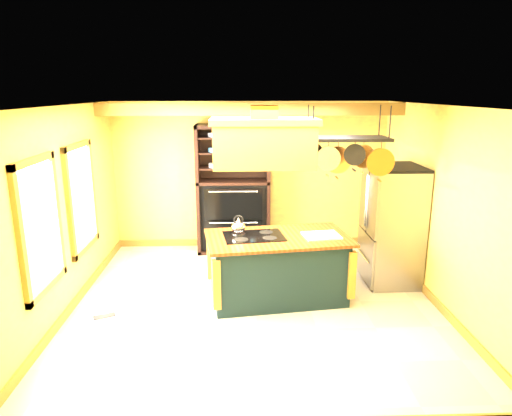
{
  "coord_description": "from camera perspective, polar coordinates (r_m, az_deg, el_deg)",
  "views": [
    {
      "loc": [
        -0.21,
        -5.84,
        2.89
      ],
      "look_at": [
        0.02,
        0.3,
        1.3
      ],
      "focal_mm": 32.0,
      "sensor_mm": 36.0,
      "label": 1
    }
  ],
  "objects": [
    {
      "name": "floor",
      "position": [
        6.52,
        -0.07,
        -11.8
      ],
      "size": [
        5.0,
        5.0,
        0.0
      ],
      "primitive_type": "plane",
      "color": "beige",
      "rests_on": "ground"
    },
    {
      "name": "ceiling",
      "position": [
        5.84,
        -0.08,
        12.67
      ],
      "size": [
        5.0,
        5.0,
        0.0
      ],
      "primitive_type": "plane",
      "rotation": [
        3.14,
        0.0,
        0.0
      ],
      "color": "white",
      "rests_on": "wall_back"
    },
    {
      "name": "wall_back",
      "position": [
        8.48,
        -0.69,
        4.06
      ],
      "size": [
        5.0,
        0.02,
        2.7
      ],
      "primitive_type": "cube",
      "color": "#D5C54E",
      "rests_on": "floor"
    },
    {
      "name": "wall_front",
      "position": [
        3.68,
        1.36,
        -10.18
      ],
      "size": [
        5.0,
        0.02,
        2.7
      ],
      "primitive_type": "cube",
      "color": "#D5C54E",
      "rests_on": "floor"
    },
    {
      "name": "wall_left",
      "position": [
        6.46,
        -22.84,
        -0.43
      ],
      "size": [
        0.02,
        5.0,
        2.7
      ],
      "primitive_type": "cube",
      "color": "#D5C54E",
      "rests_on": "floor"
    },
    {
      "name": "wall_right",
      "position": [
        6.62,
        22.1,
        -0.01
      ],
      "size": [
        0.02,
        5.0,
        2.7
      ],
      "primitive_type": "cube",
      "color": "#D5C54E",
      "rests_on": "floor"
    },
    {
      "name": "ceiling_beam",
      "position": [
        7.55,
        -0.56,
        12.25
      ],
      "size": [
        5.0,
        0.15,
        0.2
      ],
      "primitive_type": "cube",
      "color": "olive",
      "rests_on": "ceiling"
    },
    {
      "name": "window_near",
      "position": [
        5.72,
        -25.3,
        -2.01
      ],
      "size": [
        0.06,
        1.06,
        1.56
      ],
      "color": "olive",
      "rests_on": "wall_left"
    },
    {
      "name": "window_far",
      "position": [
        6.98,
        -20.94,
        1.23
      ],
      "size": [
        0.06,
        1.06,
        1.56
      ],
      "color": "olive",
      "rests_on": "wall_left"
    },
    {
      "name": "kitchen_island",
      "position": [
        6.5,
        2.68,
        -7.36
      ],
      "size": [
        2.1,
        1.35,
        1.11
      ],
      "rotation": [
        0.0,
        0.0,
        0.14
      ],
      "color": "black",
      "rests_on": "floor"
    },
    {
      "name": "range_hood",
      "position": [
        6.05,
        0.99,
        8.37
      ],
      "size": [
        1.4,
        0.79,
        0.8
      ],
      "color": "orange",
      "rests_on": "ceiling"
    },
    {
      "name": "pot_rack",
      "position": [
        6.22,
        11.38,
        7.36
      ],
      "size": [
        1.2,
        0.54,
        0.92
      ],
      "color": "black",
      "rests_on": "ceiling"
    },
    {
      "name": "refrigerator",
      "position": [
        7.24,
        16.55,
        -2.36
      ],
      "size": [
        0.77,
        0.91,
        1.77
      ],
      "color": "gray",
      "rests_on": "floor"
    },
    {
      "name": "hutch",
      "position": [
        8.33,
        -2.83,
        0.63
      ],
      "size": [
        1.31,
        0.59,
        2.31
      ],
      "color": "black",
      "rests_on": "floor"
    },
    {
      "name": "floor_register",
      "position": [
        6.48,
        -18.44,
        -12.7
      ],
      "size": [
        0.3,
        0.22,
        0.01
      ],
      "primitive_type": "cube",
      "rotation": [
        0.0,
        0.0,
        0.41
      ],
      "color": "black",
      "rests_on": "floor"
    }
  ]
}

